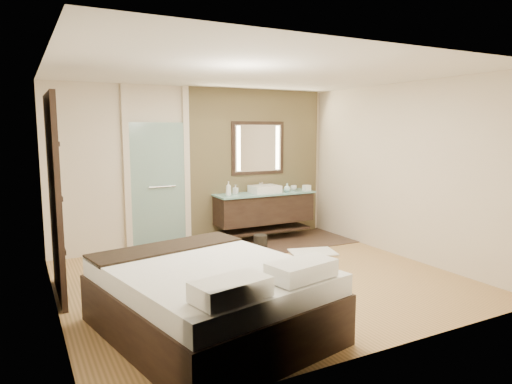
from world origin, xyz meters
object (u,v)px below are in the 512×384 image
vanity (264,208)px  bed (210,298)px  waste_bin (260,244)px  mirror_unit (258,148)px

vanity → bed: bearing=-126.8°
bed → waste_bin: 3.00m
vanity → bed: (-2.30, -3.08, -0.23)m
vanity → waste_bin: (-0.46, -0.71, -0.44)m
waste_bin → bed: bearing=-127.9°
mirror_unit → bed: (-2.30, -3.31, -1.30)m
mirror_unit → waste_bin: mirror_unit is taller
vanity → waste_bin: vanity is taller
bed → waste_bin: (1.84, 2.36, -0.21)m
bed → waste_bin: bearing=40.3°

